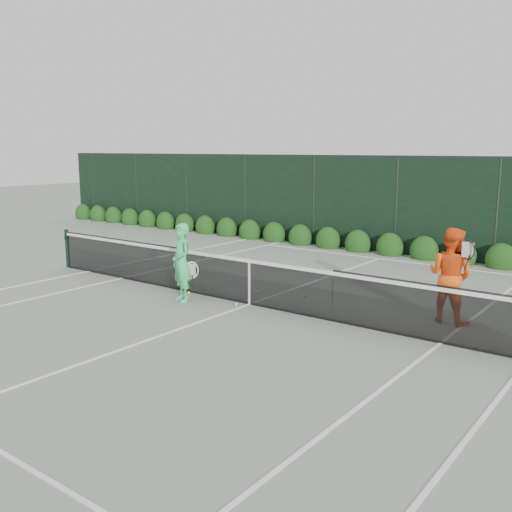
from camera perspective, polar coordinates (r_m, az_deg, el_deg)
The scene contains 8 objects.
ground at distance 12.19m, azimuth -0.66°, elevation -4.86°, with size 80.00×80.00×0.00m, color gray.
tennis_net at distance 12.07m, azimuth -0.75°, elevation -2.41°, with size 12.90×0.10×1.07m.
player_woman at distance 12.36m, azimuth -7.44°, elevation -0.67°, with size 0.74×0.63×1.71m.
player_man at distance 11.39m, azimuth 18.86°, elevation -1.83°, with size 0.99×0.83×1.82m.
court_lines at distance 12.19m, azimuth -0.66°, elevation -4.83°, with size 11.03×23.83×0.01m.
windscreen_fence at distance 9.89m, azimuth -10.30°, elevation 0.30°, with size 32.00×21.07×3.06m.
hedge_row at distance 18.20m, azimuth 13.22°, elevation 0.83°, with size 31.66×0.65×0.94m.
tennis_balls at distance 12.93m, azimuth -2.30°, elevation -3.80°, with size 2.71×1.72×0.07m.
Camera 1 is at (7.17, -9.29, 3.28)m, focal length 40.00 mm.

